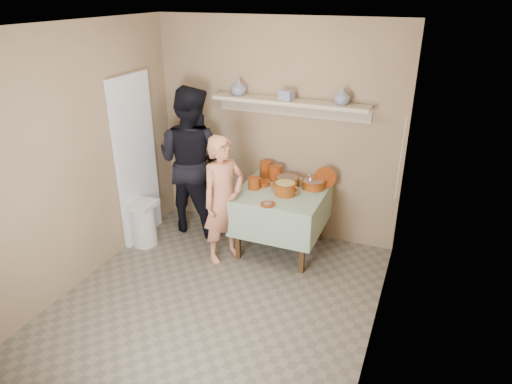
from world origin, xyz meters
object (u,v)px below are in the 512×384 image
at_px(person_helper, 191,161).
at_px(trash_bin, 143,223).
at_px(serving_table, 281,200).
at_px(cazuela_rice, 285,187).
at_px(person_cook, 224,200).

bearing_deg(person_helper, trash_bin, 62.59).
bearing_deg(trash_bin, serving_table, 18.06).
height_order(serving_table, cazuela_rice, cazuela_rice).
bearing_deg(serving_table, trash_bin, -161.94).
bearing_deg(trash_bin, person_helper, 60.08).
xyz_separation_m(person_helper, trash_bin, (-0.35, -0.61, -0.64)).
distance_m(person_helper, cazuela_rice, 1.30).
relative_size(cazuela_rice, trash_bin, 0.59).
distance_m(person_cook, cazuela_rice, 0.69).
bearing_deg(serving_table, person_cook, -141.77).
bearing_deg(cazuela_rice, person_cook, -150.53).
bearing_deg(trash_bin, person_cook, 5.19).
height_order(serving_table, trash_bin, serving_table).
bearing_deg(cazuela_rice, trash_bin, -165.24).
distance_m(person_helper, trash_bin, 0.95).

